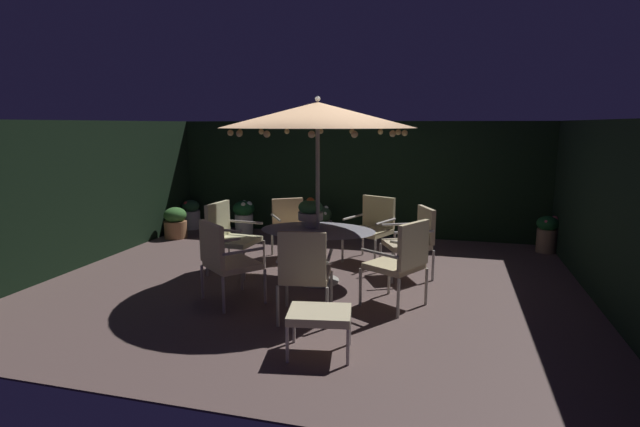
{
  "coord_description": "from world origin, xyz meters",
  "views": [
    {
      "loc": [
        1.8,
        -6.37,
        2.16
      ],
      "look_at": [
        0.09,
        0.07,
        0.94
      ],
      "focal_mm": 27.59,
      "sensor_mm": 36.0,
      "label": 1
    }
  ],
  "objects_px": {
    "patio_chair_north": "(402,258)",
    "patio_chair_southeast": "(291,225)",
    "potted_plant_back_center": "(547,233)",
    "potted_plant_left_far": "(176,222)",
    "potted_plant_right_far": "(191,214)",
    "patio_chair_southwest": "(224,257)",
    "ottoman_footrest": "(320,316)",
    "patio_umbrella": "(318,115)",
    "patio_chair_east": "(373,224)",
    "patio_chair_south": "(229,233)",
    "patio_chair_west": "(304,269)",
    "centerpiece_planter": "(310,211)",
    "patio_chair_northeast": "(414,237)",
    "patio_dining_table": "(318,240)",
    "potted_plant_left_near": "(319,222)",
    "potted_plant_back_left": "(244,215)"
  },
  "relations": [
    {
      "from": "patio_chair_east",
      "to": "potted_plant_left_near",
      "type": "height_order",
      "value": "patio_chair_east"
    },
    {
      "from": "patio_chair_southwest",
      "to": "potted_plant_back_center",
      "type": "height_order",
      "value": "patio_chair_southwest"
    },
    {
      "from": "patio_chair_northeast",
      "to": "potted_plant_back_center",
      "type": "height_order",
      "value": "patio_chair_northeast"
    },
    {
      "from": "patio_chair_east",
      "to": "patio_chair_southwest",
      "type": "distance_m",
      "value": 2.76
    },
    {
      "from": "patio_chair_north",
      "to": "ottoman_footrest",
      "type": "xyz_separation_m",
      "value": [
        -0.62,
        -1.4,
        -0.23
      ]
    },
    {
      "from": "centerpiece_planter",
      "to": "patio_chair_east",
      "type": "bearing_deg",
      "value": 59.61
    },
    {
      "from": "patio_chair_southeast",
      "to": "patio_chair_south",
      "type": "relative_size",
      "value": 0.92
    },
    {
      "from": "patio_chair_northeast",
      "to": "patio_chair_east",
      "type": "height_order",
      "value": "patio_chair_east"
    },
    {
      "from": "patio_chair_southeast",
      "to": "potted_plant_back_left",
      "type": "distance_m",
      "value": 2.03
    },
    {
      "from": "patio_chair_east",
      "to": "potted_plant_right_far",
      "type": "relative_size",
      "value": 1.68
    },
    {
      "from": "patio_dining_table",
      "to": "patio_chair_south",
      "type": "height_order",
      "value": "patio_chair_south"
    },
    {
      "from": "patio_chair_southwest",
      "to": "ottoman_footrest",
      "type": "bearing_deg",
      "value": -34.67
    },
    {
      "from": "patio_chair_east",
      "to": "potted_plant_right_far",
      "type": "bearing_deg",
      "value": 160.41
    },
    {
      "from": "patio_chair_west",
      "to": "patio_chair_north",
      "type": "bearing_deg",
      "value": 34.73
    },
    {
      "from": "patio_chair_west",
      "to": "potted_plant_left_near",
      "type": "height_order",
      "value": "patio_chair_west"
    },
    {
      "from": "patio_chair_east",
      "to": "potted_plant_left_near",
      "type": "xyz_separation_m",
      "value": [
        -1.22,
        1.27,
        -0.28
      ]
    },
    {
      "from": "patio_chair_east",
      "to": "patio_chair_southwest",
      "type": "height_order",
      "value": "patio_chair_east"
    },
    {
      "from": "potted_plant_back_center",
      "to": "potted_plant_left_far",
      "type": "distance_m",
      "value": 6.72
    },
    {
      "from": "patio_chair_east",
      "to": "centerpiece_planter",
      "type": "bearing_deg",
      "value": -120.39
    },
    {
      "from": "patio_chair_east",
      "to": "ottoman_footrest",
      "type": "height_order",
      "value": "patio_chair_east"
    },
    {
      "from": "patio_chair_north",
      "to": "patio_chair_southeast",
      "type": "bearing_deg",
      "value": 137.01
    },
    {
      "from": "patio_chair_north",
      "to": "patio_chair_east",
      "type": "height_order",
      "value": "patio_chair_north"
    },
    {
      "from": "potted_plant_back_center",
      "to": "potted_plant_right_far",
      "type": "distance_m",
      "value": 6.83
    },
    {
      "from": "patio_chair_southwest",
      "to": "patio_chair_west",
      "type": "bearing_deg",
      "value": -14.99
    },
    {
      "from": "centerpiece_planter",
      "to": "potted_plant_right_far",
      "type": "xyz_separation_m",
      "value": [
        -3.35,
        2.61,
        -0.67
      ]
    },
    {
      "from": "patio_umbrella",
      "to": "potted_plant_right_far",
      "type": "bearing_deg",
      "value": 142.07
    },
    {
      "from": "patio_chair_northeast",
      "to": "patio_chair_west",
      "type": "xyz_separation_m",
      "value": [
        -1.03,
        -1.98,
        0.03
      ]
    },
    {
      "from": "patio_chair_south",
      "to": "patio_chair_north",
      "type": "bearing_deg",
      "value": -17.58
    },
    {
      "from": "patio_chair_west",
      "to": "potted_plant_back_center",
      "type": "xyz_separation_m",
      "value": [
        3.13,
        3.92,
        -0.27
      ]
    },
    {
      "from": "patio_chair_north",
      "to": "patio_chair_southwest",
      "type": "relative_size",
      "value": 1.04
    },
    {
      "from": "patio_umbrella",
      "to": "patio_chair_west",
      "type": "bearing_deg",
      "value": -80.86
    },
    {
      "from": "patio_chair_northeast",
      "to": "patio_umbrella",
      "type": "bearing_deg",
      "value": -154.24
    },
    {
      "from": "patio_dining_table",
      "to": "patio_chair_east",
      "type": "xyz_separation_m",
      "value": [
        0.56,
        1.27,
        -0.01
      ]
    },
    {
      "from": "potted_plant_back_center",
      "to": "potted_plant_left_near",
      "type": "height_order",
      "value": "potted_plant_back_center"
    },
    {
      "from": "patio_chair_southwest",
      "to": "potted_plant_back_center",
      "type": "distance_m",
      "value": 5.57
    },
    {
      "from": "patio_chair_north",
      "to": "patio_umbrella",
      "type": "bearing_deg",
      "value": 150.2
    },
    {
      "from": "patio_chair_east",
      "to": "ottoman_footrest",
      "type": "relative_size",
      "value": 1.55
    },
    {
      "from": "patio_chair_southeast",
      "to": "potted_plant_left_far",
      "type": "xyz_separation_m",
      "value": [
        -2.56,
        0.72,
        -0.24
      ]
    },
    {
      "from": "patio_chair_north",
      "to": "patio_chair_northeast",
      "type": "xyz_separation_m",
      "value": [
        0.04,
        1.3,
        -0.04
      ]
    },
    {
      "from": "patio_chair_south",
      "to": "patio_chair_west",
      "type": "bearing_deg",
      "value": -43.08
    },
    {
      "from": "patio_chair_southeast",
      "to": "patio_chair_west",
      "type": "height_order",
      "value": "patio_chair_west"
    },
    {
      "from": "potted_plant_right_far",
      "to": "potted_plant_left_near",
      "type": "height_order",
      "value": "potted_plant_left_near"
    },
    {
      "from": "centerpiece_planter",
      "to": "potted_plant_back_left",
      "type": "xyz_separation_m",
      "value": [
        -2.09,
        2.47,
        -0.61
      ]
    },
    {
      "from": "potted_plant_right_far",
      "to": "ottoman_footrest",
      "type": "bearing_deg",
      "value": -49.76
    },
    {
      "from": "patio_chair_southwest",
      "to": "potted_plant_right_far",
      "type": "distance_m",
      "value": 4.61
    },
    {
      "from": "patio_chair_southwest",
      "to": "patio_chair_northeast",
      "type": "bearing_deg",
      "value": 38.44
    },
    {
      "from": "ottoman_footrest",
      "to": "potted_plant_left_near",
      "type": "xyz_separation_m",
      "value": [
        -1.25,
        4.64,
        -0.07
      ]
    },
    {
      "from": "patio_umbrella",
      "to": "patio_chair_southeast",
      "type": "relative_size",
      "value": 2.74
    },
    {
      "from": "patio_chair_south",
      "to": "potted_plant_left_far",
      "type": "xyz_separation_m",
      "value": [
        -1.94,
        1.74,
        -0.28
      ]
    },
    {
      "from": "patio_chair_southeast",
      "to": "patio_chair_south",
      "type": "distance_m",
      "value": 1.2
    }
  ]
}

